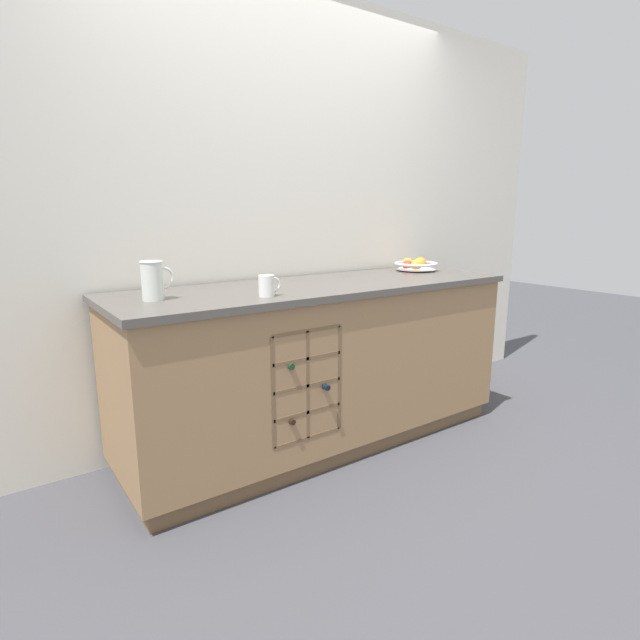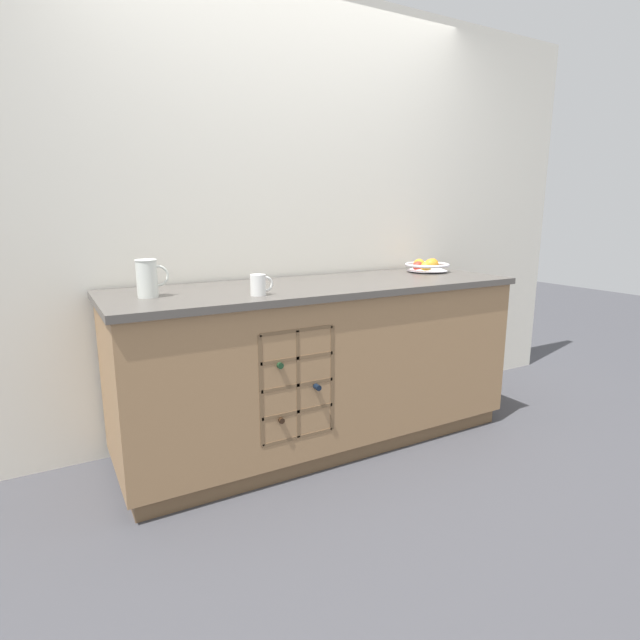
{
  "view_description": "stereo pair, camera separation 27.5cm",
  "coord_description": "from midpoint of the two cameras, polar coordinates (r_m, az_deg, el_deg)",
  "views": [
    {
      "loc": [
        -1.56,
        -2.2,
        1.3
      ],
      "look_at": [
        0.0,
        0.0,
        0.72
      ],
      "focal_mm": 28.0,
      "sensor_mm": 36.0,
      "label": 1
    },
    {
      "loc": [
        -1.32,
        -2.35,
        1.3
      ],
      "look_at": [
        0.0,
        0.0,
        0.72
      ],
      "focal_mm": 28.0,
      "sensor_mm": 36.0,
      "label": 2
    }
  ],
  "objects": [
    {
      "name": "back_wall",
      "position": [
        3.04,
        -7.2,
        11.65
      ],
      "size": [
        4.62,
        0.06,
        2.55
      ],
      "primitive_type": "cube",
      "color": "silver",
      "rests_on": "ground_plane"
    },
    {
      "name": "ceramic_mug",
      "position": [
        2.32,
        -9.45,
        3.86
      ],
      "size": [
        0.11,
        0.07,
        0.1
      ],
      "color": "white",
      "rests_on": "kitchen_island"
    },
    {
      "name": "ground_plane",
      "position": [
        2.99,
        -2.71,
        -13.6
      ],
      "size": [
        14.0,
        14.0,
        0.0
      ],
      "primitive_type": "plane",
      "color": "#424247"
    },
    {
      "name": "kitchen_island",
      "position": [
        2.81,
        -2.83,
        -5.05
      ],
      "size": [
        2.26,
        0.73,
        0.92
      ],
      "color": "brown",
      "rests_on": "ground_plane"
    },
    {
      "name": "white_pitcher",
      "position": [
        2.35,
        -21.8,
        4.29
      ],
      "size": [
        0.15,
        0.1,
        0.17
      ],
      "color": "silver",
      "rests_on": "kitchen_island"
    },
    {
      "name": "fruit_bowl",
      "position": [
        3.36,
        8.58,
        6.23
      ],
      "size": [
        0.28,
        0.28,
        0.09
      ],
      "color": "silver",
      "rests_on": "kitchen_island"
    }
  ]
}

